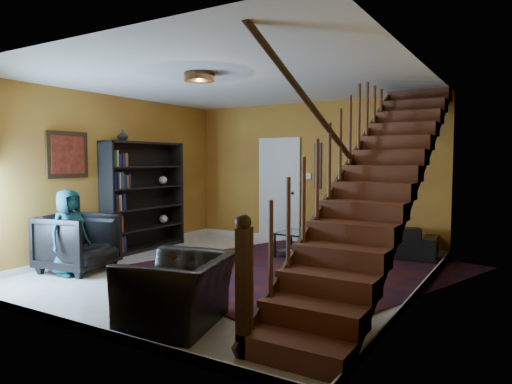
% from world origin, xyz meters
% --- Properties ---
extents(floor, '(5.50, 5.50, 0.00)m').
position_xyz_m(floor, '(0.00, 0.00, 0.00)').
color(floor, beige).
rests_on(floor, ground).
extents(room, '(5.50, 5.50, 5.50)m').
position_xyz_m(room, '(-1.33, 1.33, 0.05)').
color(room, gold).
rests_on(room, ground).
extents(staircase, '(0.95, 5.02, 3.18)m').
position_xyz_m(staircase, '(2.12, -0.00, 1.40)').
color(staircase, brown).
rests_on(staircase, floor).
extents(bookshelf, '(0.35, 1.80, 2.00)m').
position_xyz_m(bookshelf, '(-2.40, 0.60, 0.96)').
color(bookshelf, black).
rests_on(bookshelf, floor).
extents(door, '(0.82, 0.05, 2.05)m').
position_xyz_m(door, '(-0.70, 2.73, 1.02)').
color(door, silver).
rests_on(door, floor).
extents(framed_picture, '(0.04, 0.74, 0.74)m').
position_xyz_m(framed_picture, '(-2.57, -0.90, 1.75)').
color(framed_picture, maroon).
rests_on(framed_picture, room).
extents(wall_hanging, '(0.14, 0.03, 0.90)m').
position_xyz_m(wall_hanging, '(0.15, 2.73, 1.55)').
color(wall_hanging, black).
rests_on(wall_hanging, room).
extents(ceiling_fixture, '(0.40, 0.40, 0.10)m').
position_xyz_m(ceiling_fixture, '(0.00, -0.80, 2.74)').
color(ceiling_fixture, '#3F2814').
rests_on(ceiling_fixture, room).
extents(rug, '(5.11, 5.45, 0.02)m').
position_xyz_m(rug, '(0.80, 0.74, 0.01)').
color(rug, '#42120B').
rests_on(rug, floor).
extents(sofa, '(1.98, 0.94, 0.56)m').
position_xyz_m(sofa, '(1.50, 2.30, 0.28)').
color(sofa, black).
rests_on(sofa, floor).
extents(armchair_left, '(1.10, 1.07, 0.87)m').
position_xyz_m(armchair_left, '(-2.05, -1.15, 0.43)').
color(armchair_left, black).
rests_on(armchair_left, floor).
extents(armchair_right, '(1.18, 1.28, 0.70)m').
position_xyz_m(armchair_right, '(0.74, -2.11, 0.35)').
color(armchair_right, black).
rests_on(armchair_right, floor).
extents(person_adult_a, '(0.44, 0.29, 1.19)m').
position_xyz_m(person_adult_a, '(0.42, 2.35, 0.15)').
color(person_adult_a, black).
rests_on(person_adult_a, sofa).
extents(person_adult_b, '(0.66, 0.54, 1.27)m').
position_xyz_m(person_adult_b, '(1.22, 2.35, 0.18)').
color(person_adult_b, black).
rests_on(person_adult_b, sofa).
extents(person_child, '(0.41, 0.62, 1.25)m').
position_xyz_m(person_child, '(-1.95, -1.37, 0.63)').
color(person_child, '#164957').
rests_on(person_child, armchair_left).
extents(coffee_table, '(1.19, 0.75, 0.44)m').
position_xyz_m(coffee_table, '(0.62, 1.42, 0.25)').
color(coffee_table, black).
rests_on(coffee_table, floor).
extents(cup_a, '(0.13, 0.13, 0.10)m').
position_xyz_m(cup_a, '(0.48, 1.43, 0.49)').
color(cup_a, '#999999').
rests_on(cup_a, coffee_table).
extents(cup_b, '(0.10, 0.10, 0.09)m').
position_xyz_m(cup_b, '(0.87, 1.51, 0.48)').
color(cup_b, '#999999').
rests_on(cup_b, coffee_table).
extents(bowl, '(0.25, 0.25, 0.05)m').
position_xyz_m(bowl, '(0.89, 1.29, 0.46)').
color(bowl, '#999999').
rests_on(bowl, coffee_table).
extents(vase, '(0.18, 0.18, 0.19)m').
position_xyz_m(vase, '(-2.41, 0.10, 2.10)').
color(vase, '#999999').
rests_on(vase, bookshelf).
extents(popcorn_bucket, '(0.18, 0.18, 0.15)m').
position_xyz_m(popcorn_bucket, '(-1.96, -0.56, 0.10)').
color(popcorn_bucket, red).
rests_on(popcorn_bucket, rug).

